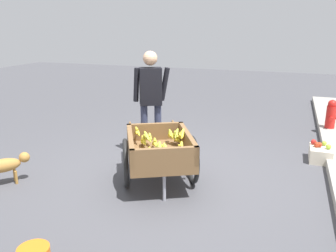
{
  "coord_description": "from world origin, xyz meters",
  "views": [
    {
      "loc": [
        4.29,
        1.44,
        2.04
      ],
      "look_at": [
        0.13,
        -0.03,
        0.75
      ],
      "focal_mm": 37.29,
      "sensor_mm": 36.0,
      "label": 1
    }
  ],
  "objects_px": {
    "fruit_cart": "(160,152)",
    "dog": "(6,165)",
    "vendor_person": "(151,94)",
    "fire_hydrant": "(331,117)",
    "apple_crate": "(320,153)"
  },
  "relations": [
    {
      "from": "fruit_cart",
      "to": "fire_hydrant",
      "type": "bearing_deg",
      "value": 143.79
    },
    {
      "from": "fruit_cart",
      "to": "apple_crate",
      "type": "xyz_separation_m",
      "value": [
        -1.58,
        2.05,
        -0.32
      ]
    },
    {
      "from": "vendor_person",
      "to": "dog",
      "type": "xyz_separation_m",
      "value": [
        1.7,
        -1.36,
        -0.72
      ]
    },
    {
      "from": "apple_crate",
      "to": "dog",
      "type": "bearing_deg",
      "value": -60.14
    },
    {
      "from": "dog",
      "to": "apple_crate",
      "type": "xyz_separation_m",
      "value": [
        -2.26,
        3.94,
        -0.15
      ]
    },
    {
      "from": "fruit_cart",
      "to": "dog",
      "type": "height_order",
      "value": "fruit_cart"
    },
    {
      "from": "vendor_person",
      "to": "fire_hydrant",
      "type": "height_order",
      "value": "vendor_person"
    },
    {
      "from": "vendor_person",
      "to": "dog",
      "type": "distance_m",
      "value": 2.29
    },
    {
      "from": "vendor_person",
      "to": "fire_hydrant",
      "type": "distance_m",
      "value": 3.61
    },
    {
      "from": "vendor_person",
      "to": "fire_hydrant",
      "type": "bearing_deg",
      "value": 127.02
    },
    {
      "from": "apple_crate",
      "to": "vendor_person",
      "type": "bearing_deg",
      "value": -77.6
    },
    {
      "from": "fire_hydrant",
      "to": "fruit_cart",
      "type": "bearing_deg",
      "value": -36.21
    },
    {
      "from": "dog",
      "to": "apple_crate",
      "type": "bearing_deg",
      "value": 119.86
    },
    {
      "from": "fruit_cart",
      "to": "vendor_person",
      "type": "xyz_separation_m",
      "value": [
        -1.01,
        -0.53,
        0.55
      ]
    },
    {
      "from": "fruit_cart",
      "to": "vendor_person",
      "type": "height_order",
      "value": "vendor_person"
    }
  ]
}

